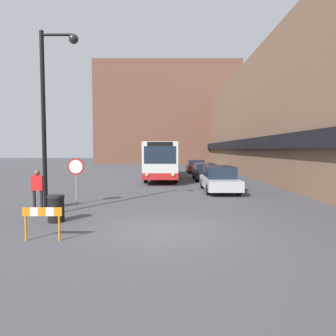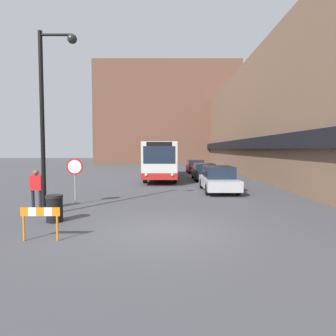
# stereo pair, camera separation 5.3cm
# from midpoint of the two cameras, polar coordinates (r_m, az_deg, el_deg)

# --- Properties ---
(ground_plane) EXTENTS (160.00, 160.00, 0.00)m
(ground_plane) POSITION_cam_midpoint_polar(r_m,az_deg,el_deg) (9.55, -0.63, -11.93)
(ground_plane) COLOR #47474C
(building_row_right) EXTENTS (5.50, 60.00, 10.97)m
(building_row_right) POSITION_cam_midpoint_polar(r_m,az_deg,el_deg) (34.76, 16.74, 8.23)
(building_row_right) COLOR brown
(building_row_right) RESTS_ON ground_plane
(building_backdrop_far) EXTENTS (26.00, 8.00, 18.16)m
(building_backdrop_far) POSITION_cam_midpoint_polar(r_m,az_deg,el_deg) (56.66, -0.04, 10.19)
(building_backdrop_far) COLOR brown
(building_backdrop_far) RESTS_ON ground_plane
(city_bus) EXTENTS (2.54, 10.84, 3.11)m
(city_bus) POSITION_cam_midpoint_polar(r_m,az_deg,el_deg) (25.86, -1.20, 1.67)
(city_bus) COLOR silver
(city_bus) RESTS_ON ground_plane
(parked_car_front) EXTENTS (1.92, 4.64, 1.53)m
(parked_car_front) POSITION_cam_midpoint_polar(r_m,az_deg,el_deg) (18.39, 9.74, -2.07)
(parked_car_front) COLOR #B7B7BC
(parked_car_front) RESTS_ON ground_plane
(parked_car_middle) EXTENTS (1.85, 4.69, 1.37)m
(parked_car_middle) POSITION_cam_midpoint_polar(r_m,az_deg,el_deg) (25.45, 7.04, -0.64)
(parked_car_middle) COLOR black
(parked_car_middle) RESTS_ON ground_plane
(parked_car_back) EXTENTS (1.92, 4.76, 1.39)m
(parked_car_back) POSITION_cam_midpoint_polar(r_m,az_deg,el_deg) (33.39, 5.38, 0.38)
(parked_car_back) COLOR maroon
(parked_car_back) RESTS_ON ground_plane
(stop_sign) EXTENTS (0.76, 0.08, 2.14)m
(stop_sign) POSITION_cam_midpoint_polar(r_m,az_deg,el_deg) (14.42, -17.14, -0.60)
(stop_sign) COLOR gray
(stop_sign) RESTS_ON ground_plane
(street_lamp) EXTENTS (1.46, 0.36, 6.99)m
(street_lamp) POSITION_cam_midpoint_polar(r_m,az_deg,el_deg) (12.46, -21.57, 11.29)
(street_lamp) COLOR black
(street_lamp) RESTS_ON ground_plane
(pedestrian) EXTENTS (0.55, 0.23, 1.70)m
(pedestrian) POSITION_cam_midpoint_polar(r_m,az_deg,el_deg) (13.65, -23.62, -3.16)
(pedestrian) COLOR #232328
(pedestrian) RESTS_ON ground_plane
(trash_bin) EXTENTS (0.59, 0.59, 0.95)m
(trash_bin) POSITION_cam_midpoint_polar(r_m,az_deg,el_deg) (11.34, -20.60, -7.20)
(trash_bin) COLOR black
(trash_bin) RESTS_ON ground_plane
(construction_barricade) EXTENTS (1.10, 0.06, 0.94)m
(construction_barricade) POSITION_cam_midpoint_polar(r_m,az_deg,el_deg) (9.15, -22.91, -8.61)
(construction_barricade) COLOR orange
(construction_barricade) RESTS_ON ground_plane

